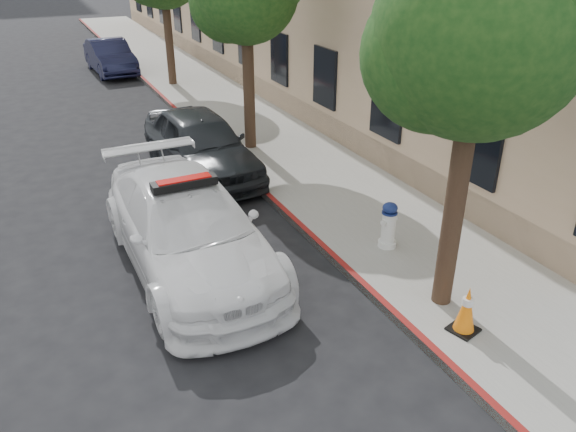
% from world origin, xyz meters
% --- Properties ---
extents(ground, '(120.00, 120.00, 0.00)m').
position_xyz_m(ground, '(0.00, 0.00, 0.00)').
color(ground, black).
rests_on(ground, ground).
extents(sidewalk, '(3.20, 50.00, 0.15)m').
position_xyz_m(sidewalk, '(3.60, 10.00, 0.07)').
color(sidewalk, gray).
rests_on(sidewalk, ground).
extents(curb_strip, '(0.12, 50.00, 0.15)m').
position_xyz_m(curb_strip, '(2.06, 10.00, 0.07)').
color(curb_strip, maroon).
rests_on(curb_strip, ground).
extents(tree_near, '(2.92, 2.82, 5.62)m').
position_xyz_m(tree_near, '(2.93, -2.01, 4.27)').
color(tree_near, black).
rests_on(tree_near, sidewalk).
extents(police_car, '(2.26, 5.41, 1.71)m').
position_xyz_m(police_car, '(-0.31, 0.93, 0.78)').
color(police_car, white).
rests_on(police_car, ground).
extents(parked_car_mid, '(2.07, 4.70, 1.57)m').
position_xyz_m(parked_car_mid, '(1.20, 5.00, 0.79)').
color(parked_car_mid, black).
rests_on(parked_car_mid, ground).
extents(parked_car_far, '(1.65, 4.25, 1.38)m').
position_xyz_m(parked_car_far, '(1.20, 17.57, 0.69)').
color(parked_car_far, black).
rests_on(parked_car_far, ground).
extents(fire_hydrant, '(0.38, 0.34, 0.89)m').
position_xyz_m(fire_hydrant, '(3.11, -0.19, 0.58)').
color(fire_hydrant, white).
rests_on(fire_hydrant, sidewalk).
extents(traffic_cone, '(0.48, 0.48, 0.75)m').
position_xyz_m(traffic_cone, '(2.70, -2.75, 0.52)').
color(traffic_cone, black).
rests_on(traffic_cone, sidewalk).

